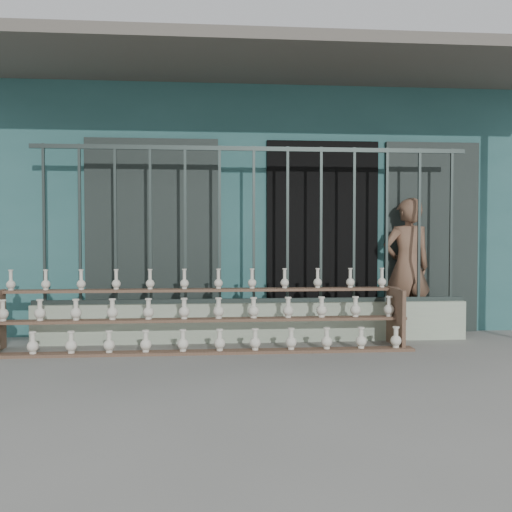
{
  "coord_description": "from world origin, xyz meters",
  "views": [
    {
      "loc": [
        -0.53,
        -5.24,
        1.22
      ],
      "look_at": [
        0.0,
        1.0,
        1.0
      ],
      "focal_mm": 40.0,
      "sensor_mm": 36.0,
      "label": 1
    }
  ],
  "objects": [
    {
      "name": "ground",
      "position": [
        0.0,
        0.0,
        0.0
      ],
      "size": [
        60.0,
        60.0,
        0.0
      ],
      "primitive_type": "plane",
      "color": "slate"
    },
    {
      "name": "workshop_building",
      "position": [
        0.0,
        4.23,
        1.62
      ],
      "size": [
        7.4,
        6.6,
        3.21
      ],
      "color": "#2B5B5B",
      "rests_on": "ground"
    },
    {
      "name": "parapet_wall",
      "position": [
        0.0,
        1.3,
        0.23
      ],
      "size": [
        5.0,
        0.2,
        0.45
      ],
      "primitive_type": "cube",
      "color": "#A8B89E",
      "rests_on": "ground"
    },
    {
      "name": "security_fence",
      "position": [
        -0.0,
        1.3,
        1.35
      ],
      "size": [
        5.0,
        0.04,
        1.8
      ],
      "color": "#283330",
      "rests_on": "parapet_wall"
    },
    {
      "name": "shelf_rack",
      "position": [
        -0.6,
        0.89,
        0.36
      ],
      "size": [
        4.5,
        0.68,
        0.85
      ],
      "color": "brown",
      "rests_on": "ground"
    },
    {
      "name": "elderly_woman",
      "position": [
        1.91,
        1.56,
        0.84
      ],
      "size": [
        0.66,
        0.47,
        1.68
      ],
      "primitive_type": "imported",
      "rotation": [
        0.0,
        0.0,
        3.25
      ],
      "color": "brown",
      "rests_on": "ground"
    }
  ]
}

